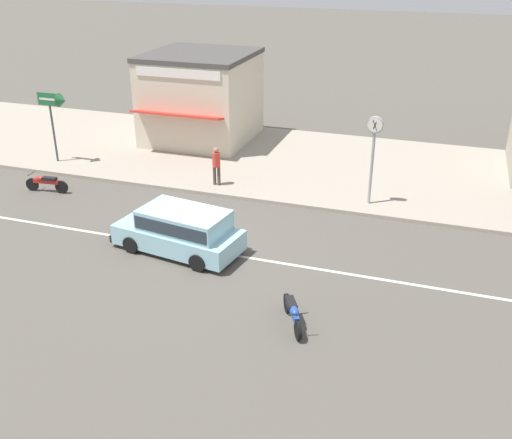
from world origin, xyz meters
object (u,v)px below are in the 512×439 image
Objects in this scene: minivan_pale_blue_1 at (181,229)px; shopfront_corner_warung at (201,97)px; motorcycle_1 at (46,183)px; street_clock at (374,140)px; arrow_signboard at (58,104)px; motorcycle_0 at (293,312)px; pedestrian_near_clock at (216,163)px.

shopfront_corner_warung is (-4.26, 11.76, 1.56)m from minivan_pale_blue_1.
shopfront_corner_warung is at bearing 109.90° from minivan_pale_blue_1.
street_clock is (13.32, 2.84, 2.38)m from motorcycle_1.
motorcycle_0 is at bearing -33.81° from arrow_signboard.
street_clock is at bearing 0.78° from pedestrian_near_clock.
motorcycle_1 is at bearing 154.18° from motorcycle_0.
motorcycle_1 is (-12.59, 6.09, 0.00)m from motorcycle_0.
arrow_signboard reaches higher than pedestrian_near_clock.
motorcycle_0 is 0.51× the size of arrow_signboard.
arrow_signboard is (-14.49, 0.29, 0.15)m from street_clock.
minivan_pale_blue_1 is at bearing -70.10° from shopfront_corner_warung.
minivan_pale_blue_1 is at bearing -79.94° from pedestrian_near_clock.
minivan_pale_blue_1 reaches higher than motorcycle_0.
motorcycle_0 is at bearing -58.48° from shopfront_corner_warung.
motorcycle_1 is 0.32× the size of shopfront_corner_warung.
motorcycle_0 and motorcycle_1 have the same top height.
minivan_pale_blue_1 is 2.43× the size of motorcycle_1.
minivan_pale_blue_1 is 2.76× the size of motorcycle_0.
shopfront_corner_warung is (3.52, 8.70, 1.98)m from motorcycle_1.
minivan_pale_blue_1 is 1.42× the size of arrow_signboard.
street_clock is at bearing 85.33° from motorcycle_0.
minivan_pale_blue_1 is 2.81× the size of pedestrian_near_clock.
street_clock is 0.59× the size of shopfront_corner_warung.
motorcycle_0 is 17.46m from shopfront_corner_warung.
motorcycle_0 is at bearing -25.82° from motorcycle_1.
arrow_signboard is 0.55× the size of shopfront_corner_warung.
minivan_pale_blue_1 is at bearing -21.49° from motorcycle_1.
motorcycle_1 is 9.59m from shopfront_corner_warung.
motorcycle_1 is 4.19m from arrow_signboard.
arrow_signboard reaches higher than minivan_pale_blue_1.
arrow_signboard reaches higher than motorcycle_0.
motorcycle_1 is 13.82m from street_clock.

